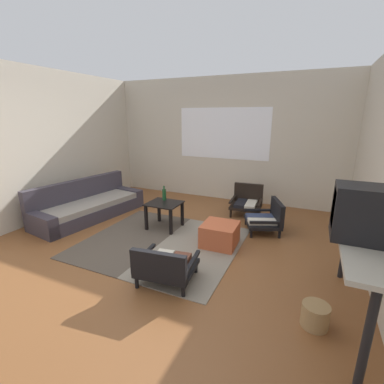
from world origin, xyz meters
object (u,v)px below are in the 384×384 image
object	(u,v)px
couch	(89,206)
crt_television	(368,214)
coffee_table	(164,209)
armchair_striped_foreground	(165,266)
armchair_corner	(267,218)
glass_bottle	(164,194)
clay_vase	(358,209)
armchair_by_window	(247,201)
wicker_basket	(315,315)
ottoman_orange	(220,235)
console_shelf	(359,245)

from	to	relation	value
couch	crt_television	distance (m)	4.52
couch	coffee_table	size ratio (longest dim) A/B	3.95
armchair_striped_foreground	crt_television	world-z (taller)	crt_television
armchair_corner	glass_bottle	xyz separation A→B (m)	(-1.70, -0.45, 0.32)
clay_vase	glass_bottle	size ratio (longest dim) A/B	1.25
armchair_by_window	armchair_corner	size ratio (longest dim) A/B	0.79
armchair_by_window	glass_bottle	xyz separation A→B (m)	(-1.20, -1.14, 0.29)
glass_bottle	crt_television	bearing A→B (deg)	-28.30
armchair_by_window	wicker_basket	distance (m)	2.98
crt_television	coffee_table	bearing A→B (deg)	153.41
coffee_table	ottoman_orange	xyz separation A→B (m)	(1.07, -0.22, -0.18)
crt_television	ottoman_orange	bearing A→B (deg)	145.12
coffee_table	clay_vase	distance (m)	2.87
armchair_striped_foreground	glass_bottle	distance (m)	1.81
armchair_by_window	clay_vase	xyz separation A→B (m)	(1.55, -2.12, 0.74)
armchair_corner	wicker_basket	bearing A→B (deg)	-68.84
armchair_by_window	armchair_corner	distance (m)	0.86
couch	console_shelf	distance (m)	4.43
clay_vase	ottoman_orange	bearing A→B (deg)	158.99
ottoman_orange	coffee_table	bearing A→B (deg)	168.18
armchair_corner	clay_vase	world-z (taller)	clay_vase
coffee_table	crt_television	xyz separation A→B (m)	(2.67, -1.33, 0.77)
armchair_by_window	crt_television	distance (m)	3.16
clay_vase	wicker_basket	bearing A→B (deg)	-115.97
crt_television	glass_bottle	xyz separation A→B (m)	(-2.75, 1.48, -0.56)
couch	armchair_corner	bearing A→B (deg)	12.61
ottoman_orange	clay_vase	xyz separation A→B (m)	(1.60, -0.61, 0.84)
glass_bottle	wicker_basket	distance (m)	2.95
couch	wicker_basket	bearing A→B (deg)	-17.71
armchair_striped_foreground	couch	bearing A→B (deg)	152.27
coffee_table	ottoman_orange	distance (m)	1.11
couch	glass_bottle	distance (m)	1.58
armchair_striped_foreground	wicker_basket	xyz separation A→B (m)	(1.58, -0.01, -0.12)
armchair_striped_foreground	glass_bottle	world-z (taller)	glass_bottle
couch	glass_bottle	size ratio (longest dim) A/B	8.69
couch	crt_television	xyz separation A→B (m)	(4.26, -1.21, 0.90)
armchair_by_window	glass_bottle	bearing A→B (deg)	-136.39
armchair_corner	ottoman_orange	bearing A→B (deg)	-123.89
ottoman_orange	clay_vase	distance (m)	1.90
ottoman_orange	console_shelf	bearing A→B (deg)	-31.34
armchair_corner	wicker_basket	world-z (taller)	armchair_corner
armchair_by_window	glass_bottle	size ratio (longest dim) A/B	2.43
couch	clay_vase	xyz separation A→B (m)	(4.27, -0.71, 0.79)
armchair_corner	glass_bottle	world-z (taller)	glass_bottle
couch	glass_bottle	world-z (taller)	glass_bottle
armchair_corner	wicker_basket	xyz separation A→B (m)	(0.77, -1.99, -0.13)
armchair_by_window	armchair_corner	world-z (taller)	armchair_by_window
wicker_basket	coffee_table	bearing A→B (deg)	149.64
ottoman_orange	crt_television	distance (m)	2.16
armchair_corner	clay_vase	distance (m)	1.93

